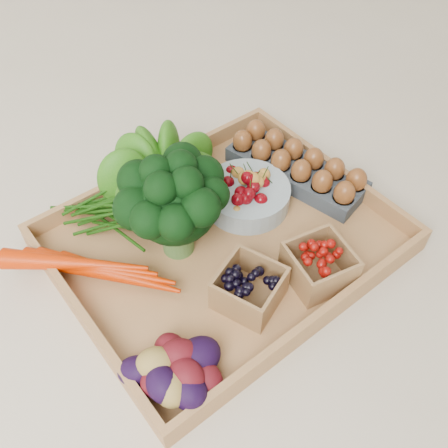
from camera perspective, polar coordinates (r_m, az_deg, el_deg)
ground at (r=0.89m, az=0.00°, el=-2.56°), size 4.00×4.00×0.00m
tray at (r=0.88m, az=0.00°, el=-2.25°), size 0.55×0.45×0.01m
carrots at (r=0.84m, az=-14.95°, el=-4.80°), size 0.23×0.17×0.06m
lettuce at (r=0.91m, az=-7.10°, el=6.35°), size 0.14×0.14×0.14m
broccoli at (r=0.82m, az=-5.51°, el=0.37°), size 0.18×0.18×0.14m
cherry_bowl at (r=0.92m, az=2.62°, el=3.27°), size 0.16×0.16×0.04m
egg_carton at (r=0.99m, az=8.20°, el=6.02°), size 0.15×0.29×0.03m
potatoes at (r=0.71m, az=-6.09°, el=-16.08°), size 0.15×0.15×0.08m
punnet_blackberry at (r=0.78m, az=2.91°, el=-7.31°), size 0.12×0.12×0.06m
punnet_raspberry at (r=0.82m, az=10.80°, el=-4.64°), size 0.11×0.11×0.06m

